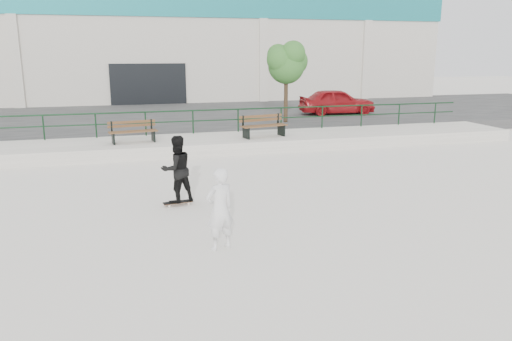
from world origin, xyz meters
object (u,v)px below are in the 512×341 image
object	(u,v)px
red_car	(337,101)
skateboard	(178,202)
bench_left	(133,132)
seated_skater	(220,209)
tree	(287,61)
standing_skater	(177,169)
bench_right	(263,126)

from	to	relation	value
red_car	skateboard	world-z (taller)	red_car
bench_left	skateboard	xyz separation A→B (m)	(0.87, -7.08, -0.85)
skateboard	seated_skater	bearing A→B (deg)	-90.63
tree	bench_left	bearing A→B (deg)	-152.86
standing_skater	seated_skater	xyz separation A→B (m)	(0.48, -3.26, -0.12)
bench_left	red_car	xyz separation A→B (m)	(11.45, 6.20, 0.30)
red_car	tree	bearing A→B (deg)	126.72
bench_left	bench_right	bearing A→B (deg)	-9.10
tree	red_car	size ratio (longest dim) A/B	0.94
standing_skater	seated_skater	size ratio (longest dim) A/B	1.03
bench_left	tree	world-z (taller)	tree
red_car	seated_skater	world-z (taller)	red_car
bench_left	tree	size ratio (longest dim) A/B	0.48
bench_left	tree	distance (m)	8.97
standing_skater	bench_right	bearing A→B (deg)	-142.64
red_car	standing_skater	size ratio (longest dim) A/B	2.40
skateboard	standing_skater	xyz separation A→B (m)	(-0.00, 0.00, 0.90)
skateboard	seated_skater	size ratio (longest dim) A/B	0.47
skateboard	standing_skater	world-z (taller)	standing_skater
red_car	skateboard	size ratio (longest dim) A/B	5.28
tree	bench_right	bearing A→B (deg)	-120.64
red_car	bench_right	bearing A→B (deg)	141.27
bench_right	tree	distance (m)	5.32
tree	seated_skater	world-z (taller)	tree
red_car	bench_left	bearing A→B (deg)	124.18
bench_right	tree	size ratio (longest dim) A/B	0.52
bench_left	standing_skater	distance (m)	7.14
bench_left	seated_skater	xyz separation A→B (m)	(1.34, -10.35, -0.06)
skateboard	bench_left	bearing A→B (deg)	88.03
seated_skater	red_car	bearing A→B (deg)	-141.18
bench_right	seated_skater	bearing A→B (deg)	-122.93
tree	red_car	distance (m)	4.98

